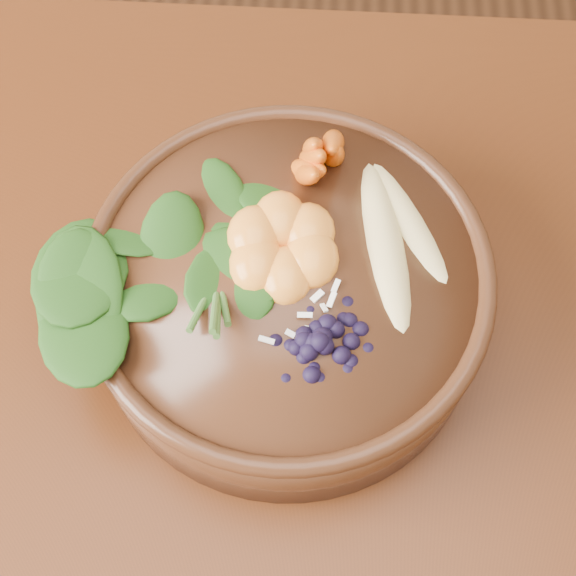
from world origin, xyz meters
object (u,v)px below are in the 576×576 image
dining_table (349,548)px  kale_heap (200,201)px  carrot_cluster (323,130)px  blueberry_pile (322,331)px  banana_halves (399,222)px  stoneware_bowl (288,295)px  mandarin_cluster (283,236)px

dining_table → kale_heap: bearing=122.1°
carrot_cluster → blueberry_pile: bearing=-109.5°
kale_heap → banana_halves: kale_heap is taller
stoneware_bowl → carrot_cluster: (0.02, 0.08, 0.07)m
dining_table → carrot_cluster: size_ratio=21.61×
stoneware_bowl → banana_halves: size_ratio=1.72×
dining_table → banana_halves: size_ratio=10.23×
stoneware_bowl → carrot_cluster: bearing=78.1°
kale_heap → blueberry_pile: kale_heap is taller
stoneware_bowl → blueberry_pile: size_ratio=2.16×
stoneware_bowl → kale_heap: (-0.06, 0.04, 0.06)m
dining_table → banana_halves: banana_halves is taller
stoneware_bowl → kale_heap: bearing=148.6°
stoneware_bowl → carrot_cluster: size_ratio=3.62×
carrot_cluster → banana_halves: bearing=-66.9°
stoneware_bowl → dining_table: bearing=-69.5°
dining_table → mandarin_cluster: mandarin_cluster is taller
banana_halves → blueberry_pile: (-0.05, -0.08, 0.01)m
mandarin_cluster → banana_halves: bearing=12.0°
dining_table → kale_heap: 0.28m
banana_halves → mandarin_cluster: (-0.07, -0.02, 0.00)m
banana_halves → blueberry_pile: bearing=-141.5°
dining_table → blueberry_pile: bearing=108.2°
dining_table → carrot_cluster: (-0.04, 0.23, 0.20)m
blueberry_pile → carrot_cluster: bearing=92.2°
stoneware_bowl → banana_halves: 0.09m
dining_table → carrot_cluster: carrot_cluster is taller
blueberry_pile → kale_heap: bearing=133.5°
banana_halves → blueberry_pile: size_ratio=1.26×
carrot_cluster → mandarin_cluster: 0.08m
stoneware_bowl → blueberry_pile: (0.02, -0.05, 0.05)m
carrot_cluster → blueberry_pile: size_ratio=0.60×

